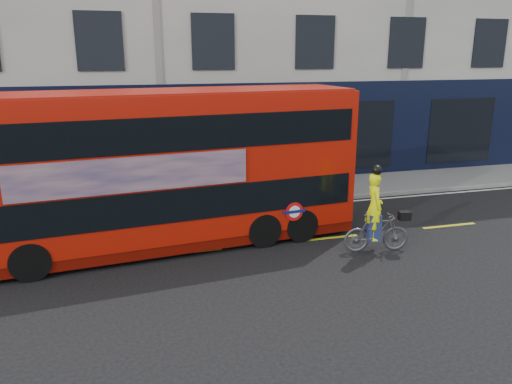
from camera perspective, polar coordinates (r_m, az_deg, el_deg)
name	(u,v)px	position (r m, az deg, el deg)	size (l,w,h in m)	color
ground	(197,276)	(12.08, -6.76, -9.50)	(120.00, 120.00, 0.00)	black
pavement	(169,199)	(18.13, -9.89, -0.79)	(60.00, 3.00, 0.12)	slate
kerb	(174,211)	(16.70, -9.38, -2.17)	(60.00, 0.12, 0.13)	gray
road_edge_line	(175,216)	(16.43, -9.26, -2.69)	(58.00, 0.10, 0.01)	silver
lane_dashes	(188,252)	(13.45, -7.74, -6.84)	(58.00, 0.12, 0.01)	gold
bus	(165,169)	(13.42, -10.37, 2.62)	(10.57, 3.41, 4.19)	#AE1306
cyclist	(376,223)	(13.49, 13.54, -3.47)	(1.81, 0.75, 2.36)	#484A4D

